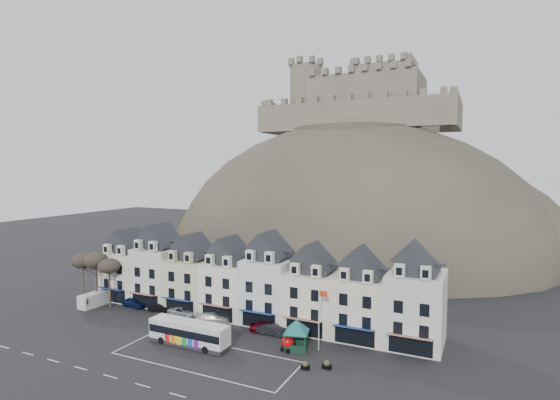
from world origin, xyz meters
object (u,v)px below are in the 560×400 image
Objects in this scene: bus_shelter at (296,326)px; white_van at (94,300)px; bus at (189,332)px; car_silver at (183,311)px; car_black at (160,308)px; car_white at (212,318)px; flagpole at (320,315)px; car_navy at (135,302)px; red_buoy at (288,343)px; car_charcoal at (272,330)px; car_maroon at (266,327)px.

white_van is at bearing 163.32° from bus_shelter.
bus_shelter reaches higher than bus.
bus_shelter is at bearing -101.89° from car_silver.
car_white is (10.11, -0.68, 0.10)m from car_black.
flagpole reaches higher than car_navy.
bus is 12.53m from red_buoy.
bus is at bearing -162.26° from red_buoy.
bus is 2.54× the size of car_charcoal.
car_navy is 9.60m from car_silver.
bus_shelter is 1.16× the size of car_white.
flagpole is at bearing -89.31° from car_navy.
car_maroon is at bearing 6.77° from white_van.
car_charcoal reaches higher than car_black.
car_white is at bearing 172.32° from flagpole.
car_black is at bearing 62.86° from car_white.
white_van is at bearing 98.07° from car_silver.
car_maroon is 1.27m from car_charcoal.
flagpole is 9.68m from car_maroon.
bus is 5.76× the size of red_buoy.
car_navy is at bearing 158.09° from bus_shelter.
car_navy is 25.21m from car_charcoal.
bus_shelter is 3.18m from flagpole.
car_navy is at bearing 170.60° from red_buoy.
car_charcoal is at bearing -86.31° from car_navy.
car_black is (-12.03, 8.64, -1.08)m from bus.
car_navy is 1.08× the size of car_charcoal.
bus_shelter is (12.71, 4.66, 1.21)m from bus.
white_van is (-38.98, 0.51, -3.32)m from flagpole.
car_white is (-14.63, 3.30, -2.19)m from bus_shelter.
car_white is (5.76, -0.68, 0.06)m from car_silver.
car_maroon reaches higher than car_white.
car_charcoal is (31.54, 1.50, -0.36)m from white_van.
flagpole is 27.80m from car_black.
red_buoy is 6.72m from car_maroon.
car_maroon is at bearing -108.51° from car_black.
bus reaches higher than car_navy.
car_charcoal is (19.94, -1.00, 0.09)m from car_black.
car_silver reaches higher than car_black.
car_navy is at bearing 73.27° from car_black.
car_white is at bearing 87.99° from car_charcoal.
bus_shelter is 3.03× the size of red_buoy.
car_white reaches higher than car_black.
flagpole is 2.06× the size of car_black.
car_silver is 1.05× the size of car_maroon.
car_maroon is (-6.00, 3.40, -2.16)m from bus_shelter.
red_buoy reaches higher than car_silver.
car_navy reaches higher than car_black.
flagpole is (3.44, 1.82, 3.42)m from red_buoy.
car_navy is 5.25m from car_black.
car_navy is (-32.63, 3.01, -3.60)m from flagpole.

